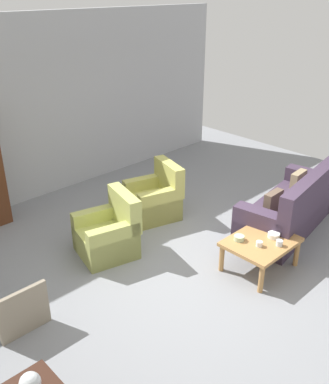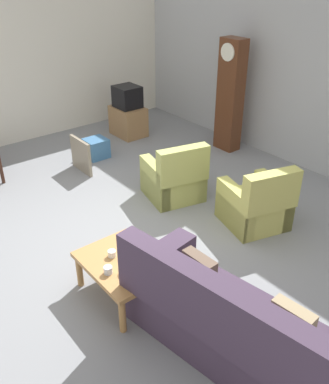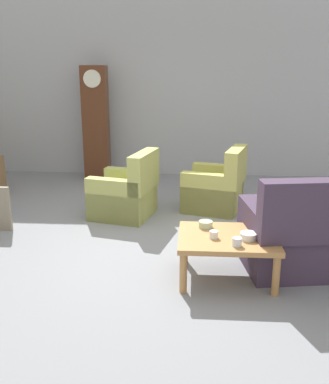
# 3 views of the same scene
# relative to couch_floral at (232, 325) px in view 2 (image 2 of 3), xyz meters

# --- Properties ---
(ground_plane) EXTENTS (10.40, 10.40, 0.00)m
(ground_plane) POSITION_rel_couch_floral_xyz_m (-1.98, 0.35, -0.35)
(ground_plane) COLOR gray
(garage_door_wall) EXTENTS (8.40, 0.16, 3.20)m
(garage_door_wall) POSITION_rel_couch_floral_xyz_m (-1.98, 3.95, 1.25)
(garage_door_wall) COLOR #ADAFB5
(garage_door_wall) RESTS_ON ground_plane
(pegboard_wall_left) EXTENTS (0.12, 6.40, 2.88)m
(pegboard_wall_left) POSITION_rel_couch_floral_xyz_m (-6.18, 0.75, 1.09)
(pegboard_wall_left) COLOR silver
(pegboard_wall_left) RESTS_ON ground_plane
(couch_floral) EXTENTS (2.21, 1.18, 1.04)m
(couch_floral) POSITION_rel_couch_floral_xyz_m (0.00, 0.00, 0.00)
(couch_floral) COLOR #423347
(couch_floral) RESTS_ON ground_plane
(armchair_olive_near) EXTENTS (0.95, 0.93, 0.92)m
(armchair_olive_near) POSITION_rel_couch_floral_xyz_m (-2.53, 1.45, -0.05)
(armchair_olive_near) COLOR tan
(armchair_olive_near) RESTS_ON ground_plane
(armchair_olive_far) EXTENTS (0.97, 0.95, 0.92)m
(armchair_olive_far) POSITION_rel_couch_floral_xyz_m (-1.27, 1.82, -0.05)
(armchair_olive_far) COLOR tan
(armchair_olive_far) RESTS_ON ground_plane
(coffee_table_wood) EXTENTS (0.96, 0.76, 0.45)m
(coffee_table_wood) POSITION_rel_couch_floral_xyz_m (-1.26, -0.30, 0.03)
(coffee_table_wood) COLOR #B27F47
(coffee_table_wood) RESTS_ON ground_plane
(grandfather_clock) EXTENTS (0.44, 0.30, 2.01)m
(grandfather_clock) POSITION_rel_couch_floral_xyz_m (-3.35, 3.44, 0.66)
(grandfather_clock) COLOR #562D19
(grandfather_clock) RESTS_ON ground_plane
(tv_stand_cabinet) EXTENTS (0.68, 0.52, 0.59)m
(tv_stand_cabinet) POSITION_rel_couch_floral_xyz_m (-5.08, 2.36, -0.06)
(tv_stand_cabinet) COLOR #997047
(tv_stand_cabinet) RESTS_ON ground_plane
(tv_crt) EXTENTS (0.48, 0.44, 0.42)m
(tv_crt) POSITION_rel_couch_floral_xyz_m (-5.08, 2.36, 0.44)
(tv_crt) COLOR black
(tv_crt) RESTS_ON tv_stand_cabinet
(framed_picture_leaning) EXTENTS (0.60, 0.05, 0.58)m
(framed_picture_leaning) POSITION_rel_couch_floral_xyz_m (-4.20, 0.80, -0.06)
(framed_picture_leaning) COLOR gray
(framed_picture_leaning) RESTS_ON ground_plane
(storage_box_blue) EXTENTS (0.37, 0.38, 0.35)m
(storage_box_blue) POSITION_rel_couch_floral_xyz_m (-4.54, 1.28, -0.18)
(storage_box_blue) COLOR teal
(storage_box_blue) RESTS_ON ground_plane
(cup_white_porcelain) EXTENTS (0.09, 0.09, 0.07)m
(cup_white_porcelain) POSITION_rel_couch_floral_xyz_m (-1.40, -0.36, 0.13)
(cup_white_porcelain) COLOR white
(cup_white_porcelain) RESTS_ON coffee_table_wood
(cup_blue_rimmed) EXTENTS (0.09, 0.09, 0.08)m
(cup_blue_rimmed) POSITION_rel_couch_floral_xyz_m (-1.19, -0.54, 0.13)
(cup_blue_rimmed) COLOR silver
(cup_blue_rimmed) RESTS_ON coffee_table_wood
(bowl_white_stacked) EXTENTS (0.17, 0.17, 0.06)m
(bowl_white_stacked) POSITION_rel_couch_floral_xyz_m (-1.07, -0.37, 0.13)
(bowl_white_stacked) COLOR white
(bowl_white_stacked) RESTS_ON coffee_table_wood
(bowl_shallow_green) EXTENTS (0.14, 0.14, 0.07)m
(bowl_shallow_green) POSITION_rel_couch_floral_xyz_m (-1.47, -0.08, 0.13)
(bowl_shallow_green) COLOR #B2C69E
(bowl_shallow_green) RESTS_ON coffee_table_wood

